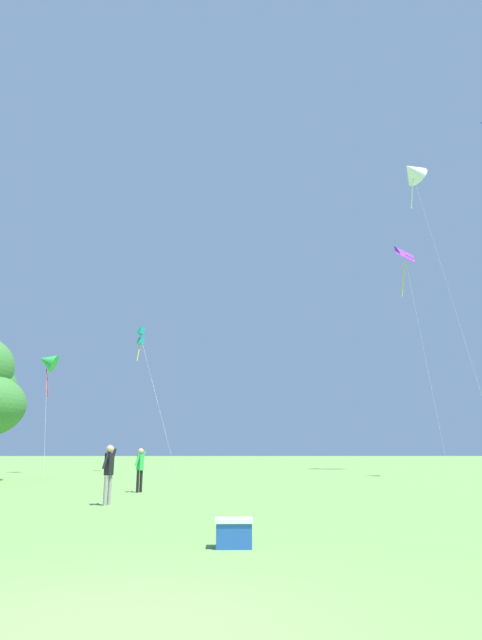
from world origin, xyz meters
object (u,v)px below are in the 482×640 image
Objects in this scene: kite_white_distant at (412,172)px; person_in_red_shirt at (140,466)px; kite_purple_streamer at (405,265)px; person_in_blue_jacket at (109,469)px; kite_teal_box at (141,337)px; picnic_cooler at (234,533)px; kite_green_small at (47,361)px.

kite_white_distant is 37.41m from person_in_red_shirt.
kite_purple_streamer is at bearing 49.30° from person_in_red_shirt.
kite_purple_streamer is 33.34m from person_in_red_shirt.
person_in_red_shirt is 0.97× the size of person_in_blue_jacket.
person_in_blue_jacket is at bearing -81.83° from kite_teal_box.
picnic_cooler is at bearing -77.40° from kite_teal_box.
kite_green_small is at bearing 113.86° from person_in_blue_jacket.
kite_purple_streamer is at bearing 4.35° from kite_teal_box.
kite_green_small is 0.46× the size of kite_purple_streamer.
kite_teal_box is (-23.31, 0.10, -15.20)m from kite_white_distant.
person_in_blue_jacket is at bearing -128.24° from kite_white_distant.
kite_green_small reaches higher than person_in_blue_jacket.
kite_white_distant is at bearing 51.76° from person_in_blue_jacket.
person_in_blue_jacket is at bearing -66.14° from kite_green_small.
kite_white_distant is 16.75× the size of person_in_red_shirt.
kite_green_small is 14.87× the size of picnic_cooler.
person_in_blue_jacket is at bearing -125.32° from kite_purple_streamer.
kite_green_small is 0.33× the size of kite_white_distant.
person_in_red_shirt is 2.68× the size of picnic_cooler.
person_in_blue_jacket is 7.65m from picnic_cooler.
kite_purple_streamer is 23.73m from kite_teal_box.
kite_green_small is 5.56× the size of person_in_red_shirt.
kite_green_small is 30.85m from kite_purple_streamer.
kite_white_distant reaches higher than person_in_blue_jacket.
kite_white_distant reaches higher than kite_green_small.
picnic_cooler is (7.12, -31.85, -10.22)m from kite_teal_box.
kite_green_small is at bearing 114.71° from picnic_cooler.
kite_purple_streamer is at bearing 65.23° from picnic_cooler.
person_in_red_shirt is at bearing -60.44° from kite_green_small.
kite_white_distant is at bearing 45.80° from person_in_red_shirt.
person_in_red_shirt is 12.11m from picnic_cooler.
kite_white_distant is at bearing 62.99° from picnic_cooler.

